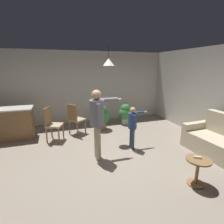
# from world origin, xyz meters

# --- Properties ---
(ground) EXTENTS (7.68, 7.68, 0.00)m
(ground) POSITION_xyz_m (0.00, 0.00, 0.00)
(ground) COLOR gray
(wall_back) EXTENTS (6.40, 0.10, 2.70)m
(wall_back) POSITION_xyz_m (0.00, 3.20, 1.35)
(wall_back) COLOR beige
(wall_back) RESTS_ON ground
(wall_right) EXTENTS (0.10, 6.40, 2.70)m
(wall_right) POSITION_xyz_m (3.20, 0.00, 1.35)
(wall_right) COLOR beige
(wall_right) RESTS_ON ground
(couch_floral) EXTENTS (0.94, 1.84, 1.00)m
(couch_floral) POSITION_xyz_m (2.62, -0.73, 0.33)
(couch_floral) COLOR beige
(couch_floral) RESTS_ON ground
(kitchen_counter) EXTENTS (1.26, 0.66, 0.95)m
(kitchen_counter) POSITION_xyz_m (-2.45, 2.09, 0.48)
(kitchen_counter) COLOR olive
(kitchen_counter) RESTS_ON ground
(side_table_by_couch) EXTENTS (0.44, 0.44, 0.52)m
(side_table_by_couch) POSITION_xyz_m (1.21, -1.38, 0.33)
(side_table_by_couch) COLOR olive
(side_table_by_couch) RESTS_ON ground
(person_adult) EXTENTS (0.82, 0.48, 1.64)m
(person_adult) POSITION_xyz_m (-0.28, 0.14, 1.02)
(person_adult) COLOR tan
(person_adult) RESTS_ON ground
(person_child) EXTENTS (0.59, 0.33, 1.13)m
(person_child) POSITION_xyz_m (0.72, 0.37, 0.70)
(person_child) COLOR #384260
(person_child) RESTS_ON ground
(dining_chair_by_counter) EXTENTS (0.55, 0.55, 1.00)m
(dining_chair_by_counter) POSITION_xyz_m (-1.30, 1.56, 0.55)
(dining_chair_by_counter) COLOR olive
(dining_chair_by_counter) RESTS_ON ground
(dining_chair_near_wall) EXTENTS (0.59, 0.59, 1.00)m
(dining_chair_near_wall) POSITION_xyz_m (-0.59, 1.85, 0.55)
(dining_chair_near_wall) COLOR olive
(dining_chair_near_wall) RESTS_ON ground
(potted_plant_corner) EXTENTS (0.57, 0.57, 0.87)m
(potted_plant_corner) POSITION_xyz_m (0.32, 2.02, 0.48)
(potted_plant_corner) COLOR brown
(potted_plant_corner) RESTS_ON ground
(potted_plant_by_wall) EXTENTS (0.50, 0.50, 0.77)m
(potted_plant_by_wall) POSITION_xyz_m (1.34, 2.34, 0.42)
(potted_plant_by_wall) COLOR #B7B2AD
(potted_plant_by_wall) RESTS_ON ground
(spare_remote_on_table) EXTENTS (0.12, 0.11, 0.04)m
(spare_remote_on_table) POSITION_xyz_m (1.21, -1.35, 0.54)
(spare_remote_on_table) COLOR white
(spare_remote_on_table) RESTS_ON side_table_by_couch
(ceiling_light_pendant) EXTENTS (0.32, 0.32, 0.55)m
(ceiling_light_pendant) POSITION_xyz_m (0.31, 1.16, 2.25)
(ceiling_light_pendant) COLOR silver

